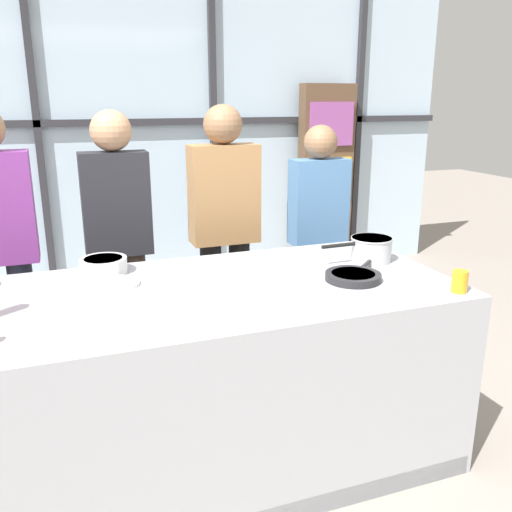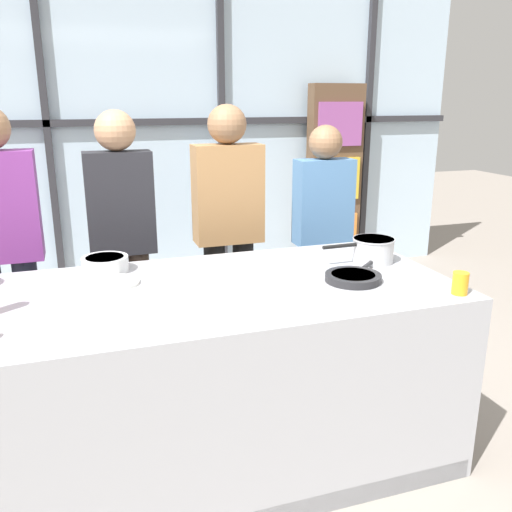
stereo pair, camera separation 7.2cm
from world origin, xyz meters
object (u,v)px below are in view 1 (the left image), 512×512
object	(u,v)px
white_plate	(114,284)
mixing_bowl	(104,265)
spectator_center_right	(225,223)
juice_glass_near	(460,281)
saucepan	(371,249)
spectator_center_left	(118,231)
spectator_far_right	(318,226)
frying_pan	(354,276)

from	to	relation	value
white_plate	mixing_bowl	xyz separation A→B (m)	(-0.03, 0.21, 0.03)
spectator_center_right	juice_glass_near	bearing A→B (deg)	115.71
spectator_center_right	saucepan	world-z (taller)	spectator_center_right
spectator_center_left	spectator_center_right	xyz separation A→B (m)	(0.66, 0.00, 0.00)
saucepan	spectator_far_right	bearing A→B (deg)	82.79
white_plate	juice_glass_near	xyz separation A→B (m)	(1.45, -0.62, 0.04)
spectator_far_right	mixing_bowl	xyz separation A→B (m)	(-1.46, -0.57, 0.04)
spectator_center_right	juice_glass_near	world-z (taller)	spectator_center_right
spectator_center_right	frying_pan	distance (m)	1.14
spectator_far_right	spectator_center_right	bearing A→B (deg)	-0.00
white_plate	juice_glass_near	size ratio (longest dim) A/B	2.32
frying_pan	spectator_center_left	bearing A→B (deg)	131.96
spectator_center_right	frying_pan	world-z (taller)	spectator_center_right
white_plate	mixing_bowl	bearing A→B (deg)	97.20
spectator_center_left	white_plate	world-z (taller)	spectator_center_left
spectator_far_right	saucepan	distance (m)	0.86
spectator_far_right	white_plate	xyz separation A→B (m)	(-1.44, -0.78, 0.01)
spectator_center_right	juice_glass_near	size ratio (longest dim) A/B	17.06
juice_glass_near	spectator_center_left	bearing A→B (deg)	133.69
spectator_center_right	frying_pan	size ratio (longest dim) A/B	4.25
spectator_center_left	mixing_bowl	xyz separation A→B (m)	(-0.13, -0.57, -0.03)
spectator_far_right	white_plate	world-z (taller)	spectator_far_right
spectator_center_left	frying_pan	xyz separation A→B (m)	(0.98, -1.09, -0.05)
white_plate	spectator_far_right	bearing A→B (deg)	28.58
spectator_center_left	juice_glass_near	world-z (taller)	spectator_center_left
spectator_center_right	white_plate	size ratio (longest dim) A/B	7.35
spectator_center_right	spectator_far_right	world-z (taller)	spectator_center_right
mixing_bowl	white_plate	bearing A→B (deg)	-82.80
spectator_center_right	frying_pan	bearing A→B (deg)	106.16
juice_glass_near	mixing_bowl	bearing A→B (deg)	150.58
saucepan	frying_pan	bearing A→B (deg)	-134.62
juice_glass_near	frying_pan	bearing A→B (deg)	139.06
frying_pan	white_plate	world-z (taller)	frying_pan
frying_pan	saucepan	world-z (taller)	saucepan
frying_pan	saucepan	size ratio (longest dim) A/B	0.99
spectator_center_left	spectator_center_right	world-z (taller)	spectator_center_right
saucepan	white_plate	xyz separation A→B (m)	(-1.33, 0.06, -0.06)
spectator_center_left	white_plate	xyz separation A→B (m)	(-0.11, -0.78, -0.06)
spectator_center_left	spectator_center_right	distance (m)	0.66
spectator_center_right	mixing_bowl	bearing A→B (deg)	35.54
spectator_center_right	spectator_far_right	size ratio (longest dim) A/B	1.08
spectator_center_left	juice_glass_near	bearing A→B (deg)	133.69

